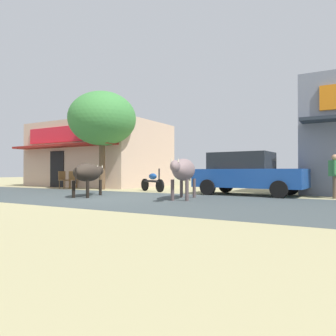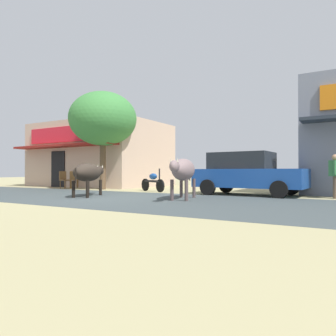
{
  "view_description": "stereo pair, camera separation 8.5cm",
  "coord_description": "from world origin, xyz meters",
  "px_view_note": "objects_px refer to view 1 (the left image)",
  "views": [
    {
      "loc": [
        7.55,
        -8.49,
        0.9
      ],
      "look_at": [
        1.48,
        2.01,
        1.04
      ],
      "focal_mm": 34.0,
      "sensor_mm": 36.0,
      "label": 1
    },
    {
      "loc": [
        7.62,
        -8.44,
        0.9
      ],
      "look_at": [
        1.48,
        2.01,
        1.04
      ],
      "focal_mm": 34.0,
      "sensor_mm": 36.0,
      "label": 2
    }
  ],
  "objects_px": {
    "cow_far_dark": "(184,170)",
    "parked_hatchback_car": "(247,173)",
    "roadside_tree": "(102,119)",
    "cafe_chair_near_tree": "(73,179)",
    "parked_motorcycle": "(152,181)",
    "pedestrian_by_shop": "(335,173)",
    "cow_near_brown": "(88,173)",
    "cafe_chair_by_doorway": "(63,179)"
  },
  "relations": [
    {
      "from": "parked_motorcycle",
      "to": "cow_far_dark",
      "type": "distance_m",
      "value": 4.24
    },
    {
      "from": "cow_far_dark",
      "to": "cafe_chair_by_doorway",
      "type": "xyz_separation_m",
      "value": [
        -8.47,
        2.56,
        -0.44
      ]
    },
    {
      "from": "pedestrian_by_shop",
      "to": "cow_near_brown",
      "type": "bearing_deg",
      "value": -156.01
    },
    {
      "from": "cow_near_brown",
      "to": "parked_motorcycle",
      "type": "bearing_deg",
      "value": 82.24
    },
    {
      "from": "roadside_tree",
      "to": "cafe_chair_near_tree",
      "type": "bearing_deg",
      "value": 173.36
    },
    {
      "from": "cow_near_brown",
      "to": "pedestrian_by_shop",
      "type": "height_order",
      "value": "pedestrian_by_shop"
    },
    {
      "from": "cow_far_dark",
      "to": "cafe_chair_near_tree",
      "type": "distance_m",
      "value": 9.15
    },
    {
      "from": "pedestrian_by_shop",
      "to": "cafe_chair_near_tree",
      "type": "height_order",
      "value": "pedestrian_by_shop"
    },
    {
      "from": "pedestrian_by_shop",
      "to": "cafe_chair_near_tree",
      "type": "bearing_deg",
      "value": 177.85
    },
    {
      "from": "cow_far_dark",
      "to": "parked_hatchback_car",
      "type": "bearing_deg",
      "value": 66.82
    },
    {
      "from": "roadside_tree",
      "to": "cow_far_dark",
      "type": "xyz_separation_m",
      "value": [
        6.19,
        -3.02,
        -2.62
      ]
    },
    {
      "from": "parked_hatchback_car",
      "to": "cafe_chair_near_tree",
      "type": "xyz_separation_m",
      "value": [
        -9.77,
        0.39,
        -0.33
      ]
    },
    {
      "from": "cow_far_dark",
      "to": "pedestrian_by_shop",
      "type": "distance_m",
      "value": 5.11
    },
    {
      "from": "parked_hatchback_car",
      "to": "cow_far_dark",
      "type": "xyz_separation_m",
      "value": [
        -1.24,
        -2.91,
        0.11
      ]
    },
    {
      "from": "cow_far_dark",
      "to": "pedestrian_by_shop",
      "type": "relative_size",
      "value": 1.8
    },
    {
      "from": "roadside_tree",
      "to": "cafe_chair_near_tree",
      "type": "relative_size",
      "value": 5.38
    },
    {
      "from": "cow_near_brown",
      "to": "pedestrian_by_shop",
      "type": "bearing_deg",
      "value": 23.99
    },
    {
      "from": "roadside_tree",
      "to": "parked_hatchback_car",
      "type": "relative_size",
      "value": 1.18
    },
    {
      "from": "parked_hatchback_car",
      "to": "pedestrian_by_shop",
      "type": "height_order",
      "value": "parked_hatchback_car"
    },
    {
      "from": "cafe_chair_near_tree",
      "to": "cafe_chair_by_doorway",
      "type": "distance_m",
      "value": 0.74
    },
    {
      "from": "cafe_chair_near_tree",
      "to": "cafe_chair_by_doorway",
      "type": "bearing_deg",
      "value": -85.65
    },
    {
      "from": "roadside_tree",
      "to": "pedestrian_by_shop",
      "type": "xyz_separation_m",
      "value": [
        10.45,
        -0.21,
        -2.71
      ]
    },
    {
      "from": "parked_hatchback_car",
      "to": "pedestrian_by_shop",
      "type": "relative_size",
      "value": 2.83
    },
    {
      "from": "cow_near_brown",
      "to": "cow_far_dark",
      "type": "height_order",
      "value": "cow_far_dark"
    },
    {
      "from": "roadside_tree",
      "to": "cow_near_brown",
      "type": "relative_size",
      "value": 1.96
    },
    {
      "from": "cafe_chair_near_tree",
      "to": "cow_far_dark",
      "type": "bearing_deg",
      "value": -21.13
    },
    {
      "from": "parked_motorcycle",
      "to": "pedestrian_by_shop",
      "type": "height_order",
      "value": "pedestrian_by_shop"
    },
    {
      "from": "roadside_tree",
      "to": "parked_hatchback_car",
      "type": "height_order",
      "value": "roadside_tree"
    },
    {
      "from": "parked_motorcycle",
      "to": "pedestrian_by_shop",
      "type": "xyz_separation_m",
      "value": [
        7.33,
        -0.07,
        0.4
      ]
    },
    {
      "from": "parked_motorcycle",
      "to": "cafe_chair_near_tree",
      "type": "bearing_deg",
      "value": 175.71
    },
    {
      "from": "cafe_chair_near_tree",
      "to": "roadside_tree",
      "type": "bearing_deg",
      "value": -6.64
    },
    {
      "from": "roadside_tree",
      "to": "cafe_chair_near_tree",
      "type": "distance_m",
      "value": 3.86
    },
    {
      "from": "cafe_chair_near_tree",
      "to": "parked_motorcycle",
      "type": "bearing_deg",
      "value": -4.29
    },
    {
      "from": "roadside_tree",
      "to": "cow_far_dark",
      "type": "relative_size",
      "value": 1.86
    },
    {
      "from": "roadside_tree",
      "to": "parked_motorcycle",
      "type": "bearing_deg",
      "value": -2.52
    },
    {
      "from": "parked_motorcycle",
      "to": "cafe_chair_near_tree",
      "type": "height_order",
      "value": "parked_motorcycle"
    },
    {
      "from": "roadside_tree",
      "to": "cow_far_dark",
      "type": "bearing_deg",
      "value": -26.04
    },
    {
      "from": "cow_far_dark",
      "to": "parked_motorcycle",
      "type": "bearing_deg",
      "value": 136.75
    },
    {
      "from": "parked_motorcycle",
      "to": "pedestrian_by_shop",
      "type": "relative_size",
      "value": 1.15
    },
    {
      "from": "parked_motorcycle",
      "to": "cafe_chair_by_doorway",
      "type": "xyz_separation_m",
      "value": [
        -5.4,
        -0.33,
        0.05
      ]
    },
    {
      "from": "roadside_tree",
      "to": "parked_hatchback_car",
      "type": "xyz_separation_m",
      "value": [
        7.43,
        -0.12,
        -2.72
      ]
    },
    {
      "from": "parked_motorcycle",
      "to": "pedestrian_by_shop",
      "type": "bearing_deg",
      "value": -0.55
    }
  ]
}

